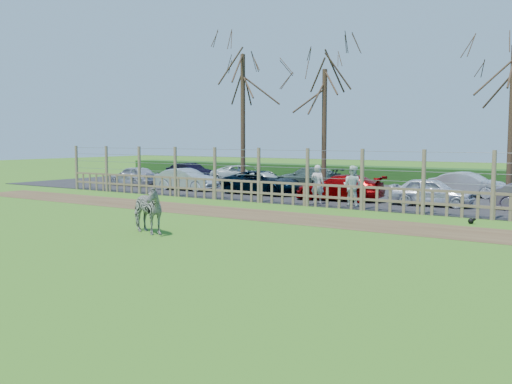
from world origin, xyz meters
The scene contains 20 objects.
ground centered at (0.00, 0.00, 0.00)m, with size 120.00×120.00×0.00m, color #5AA22D.
dirt_strip centered at (0.00, 4.50, 0.01)m, with size 34.00×2.80×0.01m, color brown.
asphalt centered at (0.00, 14.50, 0.02)m, with size 44.00×13.00×0.04m, color #232326.
hedge centered at (0.00, 21.50, 0.55)m, with size 46.00×2.00×1.10m, color #1E4716.
fence centered at (0.00, 8.00, 0.80)m, with size 30.16×0.16×2.50m.
tree_left centered at (-6.50, 12.50, 5.62)m, with size 4.80×4.80×7.88m.
tree_mid centered at (-2.00, 13.50, 4.87)m, with size 4.80×4.80×6.83m.
zebra centered at (-0.77, -0.99, 0.74)m, with size 0.80×1.76×1.49m, color gray.
visitor_a centered at (0.11, 8.73, 0.90)m, with size 0.63×0.41×1.72m, color #BCB5B7.
visitor_b centered at (1.72, 8.82, 0.90)m, with size 0.84×0.65×1.72m, color silver.
crow centered at (7.10, 6.60, 0.11)m, with size 0.26×0.19×0.21m.
car_0 centered at (-13.84, 11.33, 0.64)m, with size 1.42×3.52×1.20m, color #B7B7C5.
car_1 centered at (-9.13, 10.75, 0.64)m, with size 1.27×3.64×1.20m, color #ABB7C2.
car_2 centered at (-4.33, 11.14, 0.64)m, with size 1.99×4.32×1.20m, color black.
car_3 centered at (0.27, 10.62, 0.64)m, with size 1.68×4.13×1.20m, color #810304.
car_4 centered at (4.49, 10.82, 0.64)m, with size 1.42×3.52×1.20m, color silver.
car_7 centered at (-13.51, 16.28, 0.64)m, with size 1.27×3.64×1.20m, color black.
car_8 centered at (-8.86, 16.05, 0.64)m, with size 1.99×4.32×1.20m, color silver.
car_9 centered at (-4.31, 16.03, 0.64)m, with size 1.68×4.13×1.20m, color #51685D.
car_11 centered at (4.85, 15.69, 0.64)m, with size 1.27×3.64×1.20m, color #B8BBC1.
Camera 1 is at (11.62, -13.51, 2.90)m, focal length 40.00 mm.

